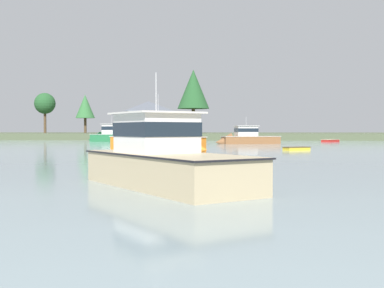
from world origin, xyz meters
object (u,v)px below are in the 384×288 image
at_px(dinghy_yellow, 297,149).
at_px(cruiser_orange, 163,144).
at_px(dinghy_red, 330,141).
at_px(cruiser_wood, 244,140).
at_px(cruiser_green, 111,138).
at_px(cruiser_sand, 154,169).
at_px(dinghy_teal, 190,141).

bearing_deg(dinghy_yellow, cruiser_orange, -161.07).
xyz_separation_m(dinghy_red, cruiser_wood, (-13.49, -11.08, 0.40)).
height_order(cruiser_green, cruiser_orange, cruiser_orange).
distance_m(dinghy_yellow, cruiser_sand, 30.10).
relative_size(cruiser_sand, dinghy_red, 2.45).
height_order(dinghy_red, cruiser_wood, cruiser_wood).
bearing_deg(dinghy_yellow, cruiser_sand, -106.55).
bearing_deg(cruiser_green, dinghy_teal, -0.75).
bearing_deg(cruiser_orange, cruiser_green, 110.80).
xyz_separation_m(cruiser_green, cruiser_wood, (20.67, -10.61, -0.05)).
xyz_separation_m(cruiser_green, cruiser_sand, (16.39, -59.75, -0.06)).
bearing_deg(dinghy_teal, dinghy_red, 1.70).
bearing_deg(dinghy_yellow, cruiser_green, 128.94).
bearing_deg(cruiser_sand, cruiser_wood, 85.02).
relative_size(cruiser_green, dinghy_red, 2.70).
distance_m(dinghy_yellow, cruiser_orange, 12.39).
distance_m(dinghy_yellow, dinghy_teal, 33.11).
distance_m(dinghy_red, cruiser_wood, 17.46).
xyz_separation_m(cruiser_sand, cruiser_orange, (-3.13, 24.84, 0.18)).
distance_m(cruiser_green, dinghy_yellow, 39.72).
height_order(cruiser_green, cruiser_wood, cruiser_green).
relative_size(cruiser_sand, dinghy_teal, 2.43).
distance_m(cruiser_wood, dinghy_teal, 13.18).
distance_m(cruiser_sand, cruiser_orange, 25.04).
xyz_separation_m(dinghy_teal, cruiser_orange, (0.62, -34.74, 0.58)).
height_order(cruiser_green, dinghy_yellow, cruiser_green).
relative_size(dinghy_yellow, cruiser_sand, 0.32).
bearing_deg(dinghy_red, dinghy_teal, -178.30).
bearing_deg(cruiser_wood, dinghy_teal, 127.57).
xyz_separation_m(cruiser_green, dinghy_yellow, (24.96, -30.89, -0.48)).
bearing_deg(cruiser_sand, cruiser_orange, 97.18).
height_order(cruiser_sand, dinghy_teal, cruiser_sand).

